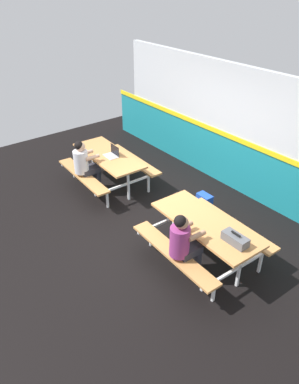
% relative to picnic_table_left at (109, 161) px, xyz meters
% --- Properties ---
extents(ground_plane, '(10.00, 10.00, 0.02)m').
position_rel_picnic_table_left_xyz_m(ground_plane, '(1.50, -0.27, -0.59)').
color(ground_plane, black).
extents(accent_backdrop, '(8.00, 0.14, 2.60)m').
position_rel_picnic_table_left_xyz_m(accent_backdrop, '(1.50, 2.10, 0.67)').
color(accent_backdrop, teal).
rests_on(accent_backdrop, ground).
extents(picnic_table_left, '(1.92, 1.61, 0.74)m').
position_rel_picnic_table_left_xyz_m(picnic_table_left, '(0.00, 0.00, 0.00)').
color(picnic_table_left, tan).
rests_on(picnic_table_left, ground).
extents(picnic_table_right, '(1.92, 1.61, 0.74)m').
position_rel_picnic_table_left_xyz_m(picnic_table_right, '(3.01, -0.10, 0.00)').
color(picnic_table_right, tan).
rests_on(picnic_table_right, ground).
extents(student_nearer, '(0.37, 0.53, 1.21)m').
position_rel_picnic_table_left_xyz_m(student_nearer, '(-0.04, -0.56, 0.13)').
color(student_nearer, '#2D2D38').
rests_on(student_nearer, ground).
extents(student_further, '(0.37, 0.53, 1.21)m').
position_rel_picnic_table_left_xyz_m(student_further, '(3.11, -0.66, 0.13)').
color(student_further, '#2D2D38').
rests_on(student_further, ground).
extents(laptop_silver, '(0.33, 0.23, 0.22)m').
position_rel_picnic_table_left_xyz_m(laptop_silver, '(0.11, 0.03, 0.21)').
color(laptop_silver, silver).
rests_on(laptop_silver, picnic_table_left).
extents(toolbox_grey, '(0.40, 0.18, 0.18)m').
position_rel_picnic_table_left_xyz_m(toolbox_grey, '(3.62, -0.12, 0.24)').
color(toolbox_grey, '#595B60').
rests_on(toolbox_grey, picnic_table_right).
extents(backpack_dark, '(0.30, 0.22, 0.44)m').
position_rel_picnic_table_left_xyz_m(backpack_dark, '(2.10, 0.84, -0.36)').
color(backpack_dark, '#1E47B2').
rests_on(backpack_dark, ground).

